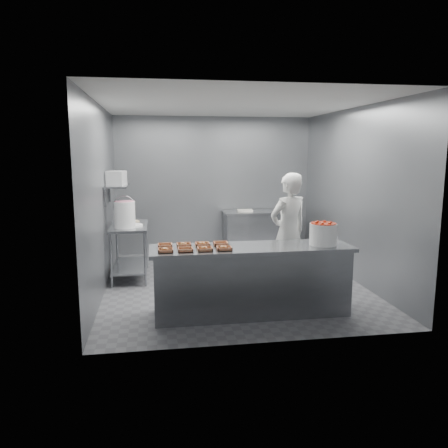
{
  "coord_description": "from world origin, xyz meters",
  "views": [
    {
      "loc": [
        -1.2,
        -6.7,
        2.11
      ],
      "look_at": [
        -0.18,
        -0.2,
        1.01
      ],
      "focal_mm": 35.0,
      "sensor_mm": 36.0,
      "label": 1
    }
  ],
  "objects_px": {
    "tray_3": "(224,248)",
    "tray_7": "(221,244)",
    "prep_table": "(130,243)",
    "worker": "(288,232)",
    "tray_6": "(202,244)",
    "strawberry_tub": "(323,233)",
    "service_counter": "(251,280)",
    "tray_5": "(184,245)",
    "glaze_bucket": "(125,214)",
    "back_counter": "(260,233)",
    "appliance": "(116,178)",
    "tray_0": "(165,250)",
    "tray_1": "(185,250)",
    "tray_4": "(165,245)",
    "tray_2": "(205,249)"
  },
  "relations": [
    {
      "from": "service_counter",
      "to": "tray_4",
      "type": "height_order",
      "value": "tray_4"
    },
    {
      "from": "tray_3",
      "to": "tray_6",
      "type": "distance_m",
      "value": 0.37
    },
    {
      "from": "tray_6",
      "to": "strawberry_tub",
      "type": "height_order",
      "value": "strawberry_tub"
    },
    {
      "from": "glaze_bucket",
      "to": "tray_1",
      "type": "bearing_deg",
      "value": -65.14
    },
    {
      "from": "back_counter",
      "to": "tray_3",
      "type": "height_order",
      "value": "tray_3"
    },
    {
      "from": "tray_7",
      "to": "appliance",
      "type": "distance_m",
      "value": 2.41
    },
    {
      "from": "back_counter",
      "to": "tray_2",
      "type": "height_order",
      "value": "tray_2"
    },
    {
      "from": "service_counter",
      "to": "tray_3",
      "type": "bearing_deg",
      "value": -160.06
    },
    {
      "from": "tray_7",
      "to": "worker",
      "type": "xyz_separation_m",
      "value": [
        1.16,
        0.79,
        -0.02
      ]
    },
    {
      "from": "tray_3",
      "to": "strawberry_tub",
      "type": "relative_size",
      "value": 0.53
    },
    {
      "from": "tray_7",
      "to": "tray_5",
      "type": "bearing_deg",
      "value": -180.0
    },
    {
      "from": "tray_1",
      "to": "glaze_bucket",
      "type": "xyz_separation_m",
      "value": [
        -0.84,
        1.81,
        0.2
      ]
    },
    {
      "from": "back_counter",
      "to": "strawberry_tub",
      "type": "relative_size",
      "value": 4.27
    },
    {
      "from": "tray_4",
      "to": "tray_5",
      "type": "relative_size",
      "value": 1.0
    },
    {
      "from": "back_counter",
      "to": "appliance",
      "type": "bearing_deg",
      "value": -153.92
    },
    {
      "from": "tray_5",
      "to": "glaze_bucket",
      "type": "distance_m",
      "value": 1.76
    },
    {
      "from": "tray_3",
      "to": "glaze_bucket",
      "type": "height_order",
      "value": "glaze_bucket"
    },
    {
      "from": "tray_3",
      "to": "back_counter",
      "type": "bearing_deg",
      "value": 69.29
    },
    {
      "from": "tray_1",
      "to": "tray_5",
      "type": "distance_m",
      "value": 0.28
    },
    {
      "from": "tray_7",
      "to": "tray_1",
      "type": "bearing_deg",
      "value": -150.07
    },
    {
      "from": "prep_table",
      "to": "tray_7",
      "type": "relative_size",
      "value": 6.4
    },
    {
      "from": "tray_7",
      "to": "worker",
      "type": "distance_m",
      "value": 1.4
    },
    {
      "from": "tray_7",
      "to": "tray_0",
      "type": "bearing_deg",
      "value": -159.08
    },
    {
      "from": "tray_3",
      "to": "appliance",
      "type": "bearing_deg",
      "value": 124.98
    },
    {
      "from": "prep_table",
      "to": "back_counter",
      "type": "height_order",
      "value": "same"
    },
    {
      "from": "tray_3",
      "to": "worker",
      "type": "relative_size",
      "value": 0.1
    },
    {
      "from": "service_counter",
      "to": "tray_3",
      "type": "distance_m",
      "value": 0.62
    },
    {
      "from": "service_counter",
      "to": "worker",
      "type": "height_order",
      "value": "worker"
    },
    {
      "from": "tray_4",
      "to": "worker",
      "type": "bearing_deg",
      "value": 22.84
    },
    {
      "from": "service_counter",
      "to": "tray_5",
      "type": "xyz_separation_m",
      "value": [
        -0.86,
        0.14,
        0.47
      ]
    },
    {
      "from": "tray_4",
      "to": "appliance",
      "type": "height_order",
      "value": "appliance"
    },
    {
      "from": "strawberry_tub",
      "to": "tray_6",
      "type": "bearing_deg",
      "value": 173.03
    },
    {
      "from": "service_counter",
      "to": "worker",
      "type": "xyz_separation_m",
      "value": [
        0.78,
        0.93,
        0.44
      ]
    },
    {
      "from": "tray_1",
      "to": "tray_5",
      "type": "relative_size",
      "value": 1.0
    },
    {
      "from": "tray_4",
      "to": "tray_6",
      "type": "bearing_deg",
      "value": -0.0
    },
    {
      "from": "tray_5",
      "to": "appliance",
      "type": "height_order",
      "value": "appliance"
    },
    {
      "from": "tray_6",
      "to": "strawberry_tub",
      "type": "xyz_separation_m",
      "value": [
        1.56,
        -0.19,
        0.13
      ]
    },
    {
      "from": "prep_table",
      "to": "strawberry_tub",
      "type": "relative_size",
      "value": 3.42
    },
    {
      "from": "service_counter",
      "to": "tray_4",
      "type": "distance_m",
      "value": 1.2
    },
    {
      "from": "prep_table",
      "to": "tray_3",
      "type": "height_order",
      "value": "tray_3"
    },
    {
      "from": "back_counter",
      "to": "tray_4",
      "type": "xyz_separation_m",
      "value": [
        -2.0,
        -3.11,
        0.47
      ]
    },
    {
      "from": "prep_table",
      "to": "tray_4",
      "type": "bearing_deg",
      "value": -73.05
    },
    {
      "from": "appliance",
      "to": "tray_4",
      "type": "bearing_deg",
      "value": -55.62
    },
    {
      "from": "tray_3",
      "to": "tray_7",
      "type": "relative_size",
      "value": 1.0
    },
    {
      "from": "back_counter",
      "to": "strawberry_tub",
      "type": "height_order",
      "value": "strawberry_tub"
    },
    {
      "from": "tray_0",
      "to": "tray_1",
      "type": "height_order",
      "value": "tray_0"
    },
    {
      "from": "tray_6",
      "to": "back_counter",
      "type": "bearing_deg",
      "value": 63.95
    },
    {
      "from": "tray_1",
      "to": "appliance",
      "type": "height_order",
      "value": "appliance"
    },
    {
      "from": "back_counter",
      "to": "tray_6",
      "type": "height_order",
      "value": "tray_6"
    },
    {
      "from": "prep_table",
      "to": "tray_3",
      "type": "bearing_deg",
      "value": -58.71
    }
  ]
}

